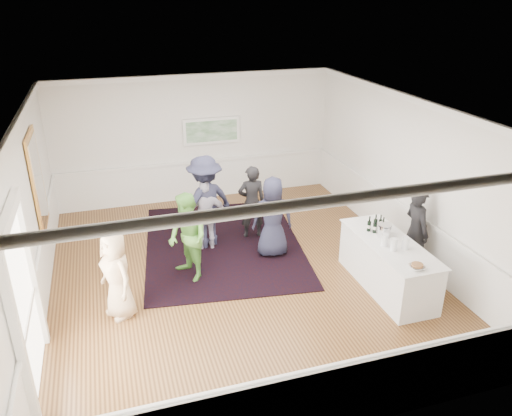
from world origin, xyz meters
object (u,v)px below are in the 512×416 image
object	(u,v)px
guest_dark_a	(205,202)
nut_bowl	(417,266)
guest_green	(188,238)
guest_navy	(273,217)
ice_bucket	(384,231)
serving_table	(388,265)
bartender	(416,231)
guest_dark_b	(252,202)
guest_tan	(117,274)
guest_lilac	(206,215)

from	to	relation	value
guest_dark_a	nut_bowl	size ratio (longest dim) A/B	7.50
guest_green	guest_dark_a	world-z (taller)	guest_dark_a
guest_navy	ice_bucket	xyz separation A→B (m)	(1.59, -1.57, 0.20)
serving_table	bartender	world-z (taller)	bartender
guest_dark_b	guest_dark_a	bearing A→B (deg)	10.72
guest_green	guest_navy	xyz separation A→B (m)	(1.80, 0.41, -0.01)
serving_table	guest_tan	distance (m)	4.75
guest_green	guest_dark_b	world-z (taller)	guest_green
guest_tan	serving_table	bearing A→B (deg)	57.01
guest_dark_b	bartender	bearing A→B (deg)	142.00
bartender	guest_tan	world-z (taller)	bartender
guest_dark_a	ice_bucket	distance (m)	3.66
serving_table	ice_bucket	distance (m)	0.62
guest_tan	guest_dark_a	distance (m)	2.79
guest_tan	guest_dark_a	bearing A→B (deg)	110.59
guest_navy	guest_green	bearing A→B (deg)	23.34
guest_green	nut_bowl	distance (m)	4.04
guest_navy	guest_tan	bearing A→B (deg)	32.09
guest_dark_b	ice_bucket	bearing A→B (deg)	130.83
guest_tan	guest_lilac	world-z (taller)	guest_tan
guest_lilac	guest_dark_b	xyz separation A→B (m)	(1.05, 0.23, 0.07)
bartender	guest_lilac	distance (m)	4.15
guest_lilac	guest_navy	size ratio (longest dim) A/B	0.90
serving_table	guest_tan	xyz separation A→B (m)	(-4.70, 0.57, 0.31)
serving_table	guest_tan	bearing A→B (deg)	173.08
guest_green	guest_navy	distance (m)	1.84
bartender	guest_navy	xyz separation A→B (m)	(-2.34, 1.47, -0.03)
serving_table	nut_bowl	xyz separation A→B (m)	(-0.07, -0.92, 0.50)
ice_bucket	guest_dark_b	bearing A→B (deg)	125.67
guest_lilac	guest_dark_a	bearing A→B (deg)	-88.44
bartender	nut_bowl	xyz separation A→B (m)	(-0.83, -1.26, 0.09)
guest_green	guest_lilac	size ratio (longest dim) A/B	1.12
guest_dark_a	guest_dark_b	size ratio (longest dim) A/B	1.21
serving_table	guest_navy	size ratio (longest dim) A/B	1.36
serving_table	guest_navy	distance (m)	2.43
bartender	nut_bowl	world-z (taller)	bartender
serving_table	guest_dark_b	size ratio (longest dim) A/B	1.39
serving_table	bartender	bearing A→B (deg)	24.00
guest_tan	guest_lilac	distance (m)	2.67
guest_tan	guest_dark_b	bearing A→B (deg)	99.73
bartender	guest_lilac	world-z (taller)	bartender
serving_table	guest_navy	world-z (taller)	guest_navy
guest_green	guest_navy	size ratio (longest dim) A/B	1.01
guest_dark_a	nut_bowl	xyz separation A→B (m)	(2.72, -3.51, -0.03)
ice_bucket	guest_lilac	bearing A→B (deg)	141.72
ice_bucket	serving_table	bearing A→B (deg)	-90.24
guest_lilac	guest_green	bearing A→B (deg)	70.06
guest_green	nut_bowl	world-z (taller)	guest_green
guest_dark_a	guest_dark_b	xyz separation A→B (m)	(1.04, 0.10, -0.17)
guest_tan	guest_green	distance (m)	1.56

